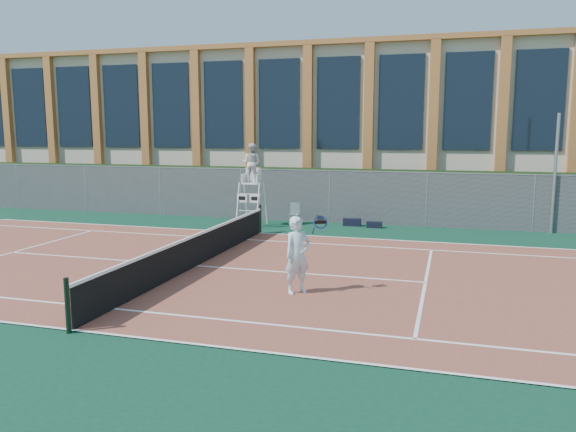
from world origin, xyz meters
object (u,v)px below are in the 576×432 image
(umpire_chair, at_px, (252,165))
(tennis_player, at_px, (298,255))
(steel_pole, at_px, (555,174))
(plastic_chair, at_px, (295,212))

(umpire_chair, xyz_separation_m, tennis_player, (4.36, -8.85, -1.54))
(tennis_player, bearing_deg, steel_pole, 55.82)
(steel_pole, height_order, plastic_chair, steel_pole)
(steel_pole, height_order, umpire_chair, steel_pole)
(steel_pole, relative_size, tennis_player, 2.45)
(umpire_chair, distance_m, tennis_player, 9.99)
(steel_pole, distance_m, plastic_chair, 10.14)
(steel_pole, bearing_deg, tennis_player, -124.18)
(steel_pole, relative_size, plastic_chair, 5.15)
(steel_pole, xyz_separation_m, tennis_player, (-7.14, -10.51, -1.31))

